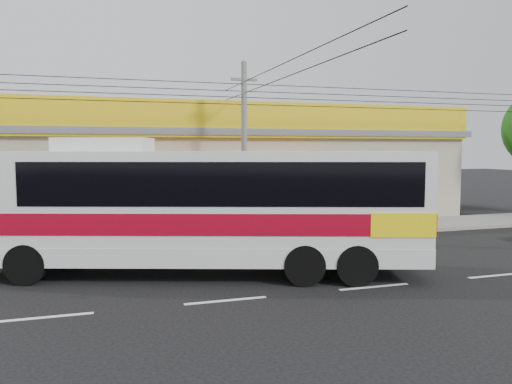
# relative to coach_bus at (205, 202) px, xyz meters

# --- Properties ---
(ground) EXTENTS (120.00, 120.00, 0.00)m
(ground) POSITION_rel_coach_bus_xyz_m (3.95, -0.16, -2.10)
(ground) COLOR black
(ground) RESTS_ON ground
(sidewalk) EXTENTS (30.00, 3.20, 0.15)m
(sidewalk) POSITION_rel_coach_bus_xyz_m (3.95, 5.84, -2.02)
(sidewalk) COLOR slate
(sidewalk) RESTS_ON ground
(lane_markings) EXTENTS (50.00, 0.12, 0.01)m
(lane_markings) POSITION_rel_coach_bus_xyz_m (3.95, -2.66, -2.10)
(lane_markings) COLOR silver
(lane_markings) RESTS_ON ground
(storefront_building) EXTENTS (22.60, 9.20, 5.70)m
(storefront_building) POSITION_rel_coach_bus_xyz_m (3.94, 11.38, 0.20)
(storefront_building) COLOR #ADA28C
(storefront_building) RESTS_ON ground
(coach_bus) EXTENTS (12.94, 6.49, 3.92)m
(coach_bus) POSITION_rel_coach_bus_xyz_m (0.00, 0.00, 0.00)
(coach_bus) COLOR silver
(coach_bus) RESTS_ON ground
(motorbike_red) EXTENTS (1.89, 1.15, 0.94)m
(motorbike_red) POSITION_rel_coach_bus_xyz_m (-1.84, 4.62, -1.48)
(motorbike_red) COLOR maroon
(motorbike_red) RESTS_ON sidewalk
(motorbike_dark) EXTENTS (1.54, 0.67, 0.90)m
(motorbike_dark) POSITION_rel_coach_bus_xyz_m (-3.07, 6.02, -1.50)
(motorbike_dark) COLOR black
(motorbike_dark) RESTS_ON sidewalk
(utility_pole) EXTENTS (34.00, 14.00, 7.04)m
(utility_pole) POSITION_rel_coach_bus_xyz_m (2.67, 5.24, 3.70)
(utility_pole) COLOR slate
(utility_pole) RESTS_ON ground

